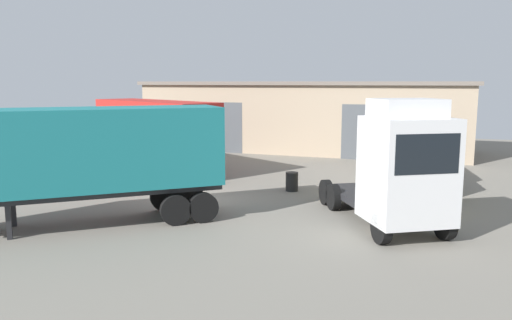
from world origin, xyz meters
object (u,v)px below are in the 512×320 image
object	(u,v)px
tractor_unit_white	(401,170)
container_trailer_green	(88,152)
oil_drum	(292,182)
container_trailer_blue	(155,127)
box_truck_yellow	(400,146)

from	to	relation	value
tractor_unit_white	container_trailer_green	xyz separation A→B (m)	(-10.31, -2.91, 0.49)
container_trailer_green	oil_drum	size ratio (longest dim) A/B	9.87
container_trailer_green	tractor_unit_white	bearing A→B (deg)	154.61
oil_drum	tractor_unit_white	bearing A→B (deg)	-43.76
container_trailer_green	oil_drum	xyz separation A→B (m)	(5.12, 7.88, -2.17)
container_trailer_green	container_trailer_blue	size ratio (longest dim) A/B	0.91
box_truck_yellow	oil_drum	xyz separation A→B (m)	(-4.51, -3.64, -1.44)
box_truck_yellow	container_trailer_blue	world-z (taller)	container_trailer_blue
box_truck_yellow	container_trailer_blue	distance (m)	13.31
tractor_unit_white	oil_drum	distance (m)	7.38
tractor_unit_white	container_trailer_blue	distance (m)	15.72
tractor_unit_white	container_trailer_green	size ratio (longest dim) A/B	0.77
container_trailer_blue	container_trailer_green	bearing A→B (deg)	136.94
container_trailer_green	oil_drum	world-z (taller)	container_trailer_green
container_trailer_green	oil_drum	distance (m)	9.65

